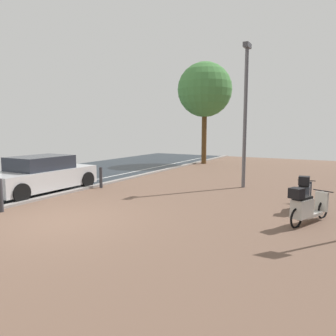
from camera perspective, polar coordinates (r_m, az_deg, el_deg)
ground at (r=7.81m, az=-11.74°, el=-10.71°), size 21.00×40.00×0.13m
scooter_near at (r=10.23m, az=22.80°, el=-4.08°), size 0.52×1.80×1.03m
scooter_mid at (r=8.60m, az=23.00°, el=-6.28°), size 0.92×1.68×0.98m
parked_car_near at (r=12.68m, az=-21.42°, el=-1.17°), size 1.89×4.00×1.32m
lamp_post at (r=13.00m, az=13.42°, el=10.09°), size 0.20×0.52×5.49m
street_tree at (r=21.33m, az=6.46°, el=13.44°), size 3.45×3.45×6.46m
bollard_near at (r=10.18m, az=-27.31°, el=-4.31°), size 0.12×0.12×0.94m
bollard_far at (r=12.94m, az=-11.70°, el=-1.64°), size 0.12×0.12×0.81m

